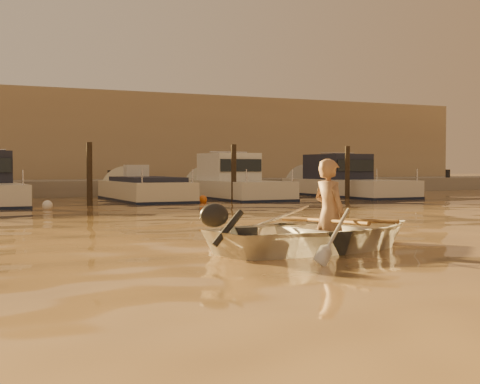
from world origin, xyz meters
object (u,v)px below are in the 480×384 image
moored_boat_5 (346,181)px  dinghy (324,232)px  moored_boat_3 (145,194)px  person (329,214)px  waterfront_building (36,143)px  moored_boat_4 (235,182)px

moored_boat_5 → dinghy: bearing=-125.0°
moored_boat_3 → moored_boat_5: (8.68, 0.00, 0.40)m
person → waterfront_building: (-0.68, 25.79, 1.88)m
moored_boat_4 → moored_boat_5: same height
person → moored_boat_4: size_ratio=0.24×
dinghy → moored_boat_5: size_ratio=0.47×
moored_boat_3 → moored_boat_4: 3.60m
moored_boat_4 → moored_boat_3: bearing=180.0°
moored_boat_4 → moored_boat_5: 5.10m
moored_boat_3 → moored_boat_4: moored_boat_4 is taller
moored_boat_3 → moored_boat_5: moored_boat_5 is taller
dinghy → moored_boat_3: size_ratio=0.59×
moored_boat_4 → waterfront_building: 12.58m
moored_boat_3 → moored_boat_4: bearing=0.0°
person → moored_boat_4: (5.16, 14.79, 0.10)m
moored_boat_4 → waterfront_building: bearing=118.0°
moored_boat_5 → waterfront_building: size_ratio=0.17×
moored_boat_4 → waterfront_building: waterfront_building is taller
moored_boat_3 → waterfront_building: size_ratio=0.13×
dinghy → waterfront_building: 25.90m
moored_boat_3 → moored_boat_5: bearing=0.0°
moored_boat_5 → waterfront_building: (-10.94, 11.00, 1.77)m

